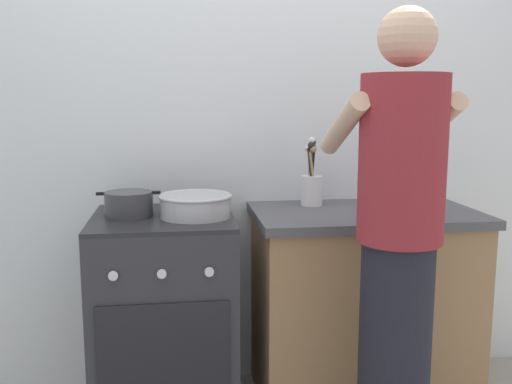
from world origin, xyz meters
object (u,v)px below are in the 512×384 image
object	(u,v)px
mixing_bowl	(195,205)
person	(398,252)
stove_range	(165,316)
oil_bottle	(421,190)
pot	(129,204)
utensil_crock	(312,184)

from	to	relation	value
mixing_bowl	person	size ratio (longest dim) A/B	0.18
stove_range	oil_bottle	world-z (taller)	oil_bottle
person	oil_bottle	bearing A→B (deg)	58.80
stove_range	pot	distance (m)	0.52
oil_bottle	stove_range	bearing A→B (deg)	177.07
mixing_bowl	utensil_crock	size ratio (longest dim) A/B	0.97
stove_range	person	world-z (taller)	person
pot	person	xyz separation A→B (m)	(0.98, -0.57, -0.09)
person	stove_range	bearing A→B (deg)	146.59
stove_range	mixing_bowl	distance (m)	0.52
pot	utensil_crock	world-z (taller)	utensil_crock
pot	oil_bottle	world-z (taller)	oil_bottle
utensil_crock	oil_bottle	bearing A→B (deg)	-26.32
mixing_bowl	pot	bearing A→B (deg)	169.36
pot	utensil_crock	distance (m)	0.84
utensil_crock	oil_bottle	size ratio (longest dim) A/B	1.39
pot	oil_bottle	xyz separation A→B (m)	(1.27, -0.08, 0.04)
mixing_bowl	person	world-z (taller)	person
mixing_bowl	oil_bottle	world-z (taller)	oil_bottle
utensil_crock	pot	bearing A→B (deg)	-170.17
stove_range	mixing_bowl	xyz separation A→B (m)	(0.14, -0.03, 0.50)
stove_range	mixing_bowl	world-z (taller)	mixing_bowl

